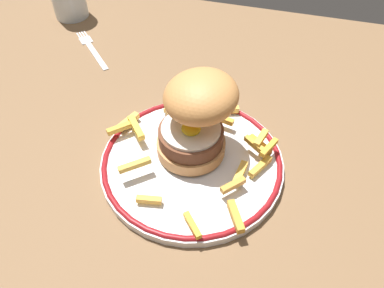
{
  "coord_description": "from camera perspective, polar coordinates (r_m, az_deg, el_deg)",
  "views": [
    {
      "loc": [
        7.02,
        -36.79,
        42.75
      ],
      "look_at": [
        -2.26,
        -3.22,
        4.6
      ],
      "focal_mm": 36.32,
      "sensor_mm": 36.0,
      "label": 1
    }
  ],
  "objects": [
    {
      "name": "ground_plane",
      "position": [
        0.58,
        2.99,
        -2.56
      ],
      "size": [
        129.57,
        87.66,
        4.0
      ],
      "primitive_type": "cube",
      "color": "brown"
    },
    {
      "name": "dinner_plate",
      "position": [
        0.55,
        0.0,
        -2.67
      ],
      "size": [
        25.54,
        25.54,
        1.6
      ],
      "color": "silver",
      "rests_on": "ground_plane"
    },
    {
      "name": "burger",
      "position": [
        0.51,
        0.69,
        4.34
      ],
      "size": [
        13.38,
        13.22,
        11.99
      ],
      "color": "#C9874C",
      "rests_on": "dinner_plate"
    },
    {
      "name": "fries_pile",
      "position": [
        0.54,
        1.71,
        -1.09
      ],
      "size": [
        24.11,
        23.62,
        2.59
      ],
      "color": "gold",
      "rests_on": "dinner_plate"
    },
    {
      "name": "fork",
      "position": [
        0.79,
        -14.53,
        13.45
      ],
      "size": [
        11.15,
        11.17,
        0.36
      ],
      "color": "silver",
      "rests_on": "ground_plane"
    }
  ]
}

